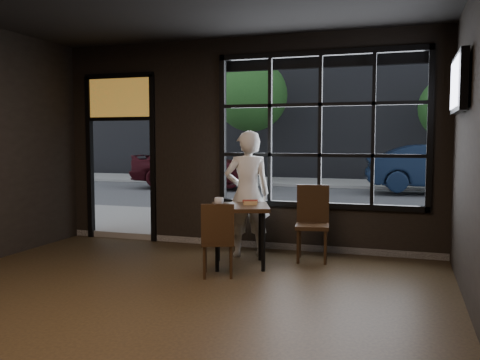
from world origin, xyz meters
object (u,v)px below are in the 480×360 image
(man, at_px, (247,194))
(navy_car, at_px, (439,168))
(chair_near, at_px, (218,239))
(cafe_table, at_px, (240,235))

(man, relative_size, navy_car, 0.42)
(chair_near, xyz_separation_m, navy_car, (3.13, 10.60, 0.35))
(chair_near, relative_size, man, 0.51)
(cafe_table, height_order, chair_near, chair_near)
(man, height_order, navy_car, man)
(cafe_table, height_order, man, man)
(navy_car, bearing_deg, man, 153.80)
(cafe_table, distance_m, man, 0.77)
(cafe_table, height_order, navy_car, navy_car)
(navy_car, bearing_deg, chair_near, 155.53)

